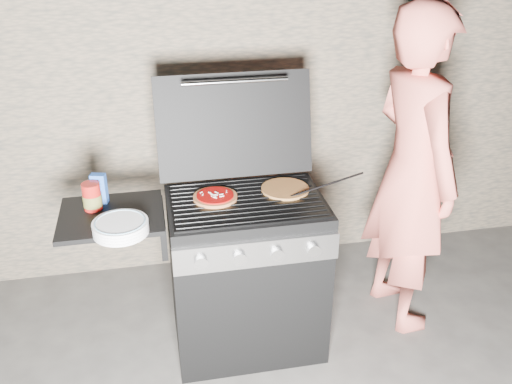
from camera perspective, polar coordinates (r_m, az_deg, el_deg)
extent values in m
plane|color=#383633|center=(3.41, -0.85, -14.47)|extent=(50.00, 50.00, 0.00)
cube|color=#846E55|center=(3.84, -3.79, 6.26)|extent=(8.00, 0.35, 1.80)
cylinder|color=#D48D3F|center=(2.98, 2.93, 0.31)|extent=(0.26, 0.26, 0.01)
cylinder|color=#A81712|center=(2.90, -16.09, -0.42)|extent=(0.11, 0.11, 0.14)
cube|color=blue|center=(2.95, -15.40, 0.34)|extent=(0.08, 0.06, 0.16)
cylinder|color=white|center=(2.68, -13.39, -3.45)|extent=(0.29, 0.29, 0.06)
imported|color=#E36657|center=(3.25, 15.35, 1.85)|extent=(0.53, 0.73, 1.86)
cylinder|color=black|center=(2.96, 7.14, 0.68)|extent=(0.41, 0.07, 0.08)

